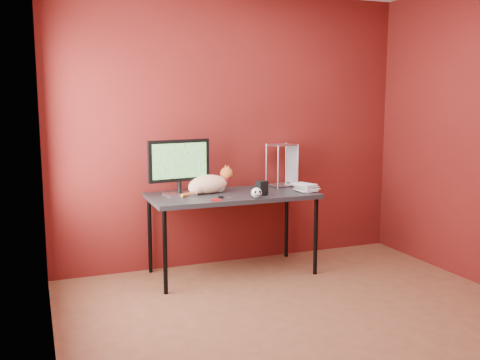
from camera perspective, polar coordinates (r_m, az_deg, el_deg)
name	(u,v)px	position (r m, az deg, el deg)	size (l,w,h in m)	color
room	(326,122)	(3.59, 9.14, 6.13)	(3.52, 3.52, 2.61)	brown
desk	(232,199)	(4.85, -0.83, -2.03)	(1.50, 0.70, 0.75)	black
monitor	(179,165)	(4.73, -6.50, 1.65)	(0.57, 0.22, 0.49)	silver
cat	(209,184)	(4.84, -3.36, -0.41)	(0.53, 0.24, 0.25)	orange
skull_mug	(257,193)	(4.60, 1.77, -1.37)	(0.09, 0.09, 0.09)	silver
speaker	(262,188)	(4.76, 2.34, -0.90)	(0.11, 0.11, 0.13)	black
book_stack	(300,148)	(4.90, 6.39, 3.45)	(0.21, 0.24, 0.82)	beige
wire_rack	(282,165)	(5.24, 4.51, 1.61)	(0.27, 0.24, 0.42)	silver
pocket_knife	(216,200)	(4.48, -2.55, -2.14)	(0.09, 0.02, 0.02)	#9D0C10
black_gadget	(221,197)	(4.59, -2.04, -1.85)	(0.04, 0.03, 0.02)	black
washer	(230,197)	(4.64, -1.10, -1.85)	(0.04, 0.04, 0.00)	silver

